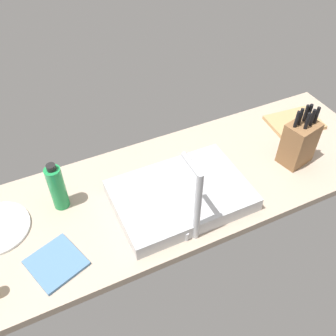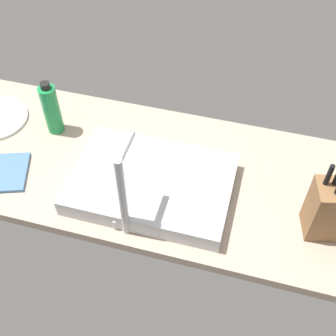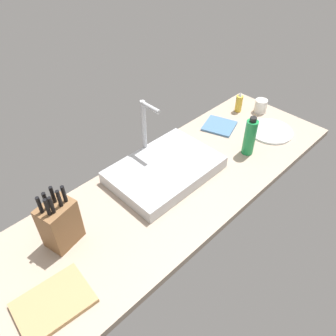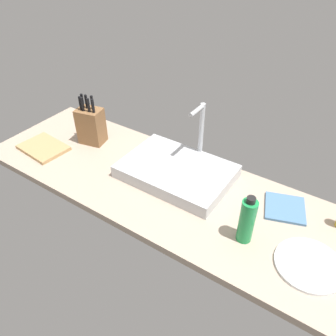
{
  "view_description": "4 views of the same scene",
  "coord_description": "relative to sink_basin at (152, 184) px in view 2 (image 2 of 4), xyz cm",
  "views": [
    {
      "loc": [
        47.45,
        92.17,
        115.16
      ],
      "look_at": [
        3.02,
        -1.09,
        13.38
      ],
      "focal_mm": 39.95,
      "sensor_mm": 36.0,
      "label": 1
    },
    {
      "loc": [
        -26.38,
        92.05,
        116.03
      ],
      "look_at": [
        -2.12,
        3.69,
        10.35
      ],
      "focal_mm": 46.57,
      "sensor_mm": 36.0,
      "label": 2
    },
    {
      "loc": [
        -79.5,
        -75.84,
        111.22
      ],
      "look_at": [
        -1.54,
        2.66,
        13.48
      ],
      "focal_mm": 35.27,
      "sensor_mm": 36.0,
      "label": 3
    },
    {
      "loc": [
        67.81,
        -97.36,
        104.19
      ],
      "look_at": [
        1.01,
        2.76,
        11.67
      ],
      "focal_mm": 35.66,
      "sensor_mm": 36.0,
      "label": 4
    }
  ],
  "objects": [
    {
      "name": "faucet",
      "position": [
        3.01,
        16.16,
        15.07
      ],
      "size": [
        5.5,
        12.2,
        31.96
      ],
      "color": "#B7BABF",
      "rests_on": "countertop_slab"
    },
    {
      "name": "sink_basin",
      "position": [
        0.0,
        0.0,
        0.0
      ],
      "size": [
        51.08,
        35.06,
        6.16
      ],
      "primitive_type": "cube",
      "color": "#B7BABF",
      "rests_on": "countertop_slab"
    },
    {
      "name": "dish_towel",
      "position": [
        50.57,
        6.89,
        -2.48
      ],
      "size": [
        21.0,
        21.23,
        1.2
      ],
      "primitive_type": "cube",
      "rotation": [
        0.0,
        0.0,
        0.34
      ],
      "color": "teal",
      "rests_on": "countertop_slab"
    },
    {
      "name": "water_bottle",
      "position": [
        42.34,
        -17.9,
        6.84
      ],
      "size": [
        6.01,
        6.01,
        21.31
      ],
      "color": "#1E8E47",
      "rests_on": "countertop_slab"
    },
    {
      "name": "countertop_slab",
      "position": [
        -2.05,
        -8.42,
        -4.83
      ],
      "size": [
        187.88,
        61.18,
        3.5
      ],
      "primitive_type": "cube",
      "color": "tan",
      "rests_on": "ground"
    },
    {
      "name": "knife_block",
      "position": [
        -54.72,
        0.49,
        7.19
      ],
      "size": [
        14.9,
        12.44,
        26.87
      ],
      "rotation": [
        0.0,
        0.0,
        0.22
      ],
      "color": "brown",
      "rests_on": "countertop_slab"
    }
  ]
}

